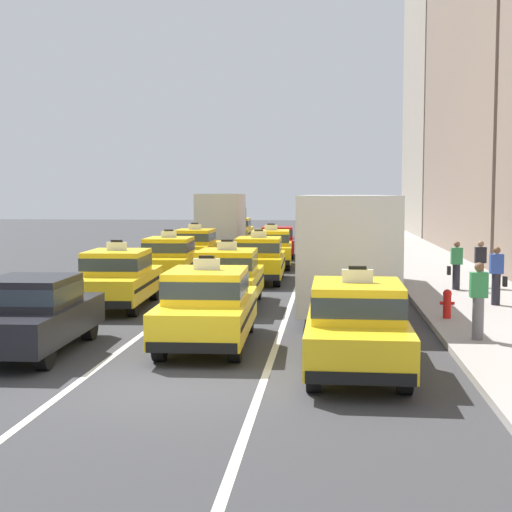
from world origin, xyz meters
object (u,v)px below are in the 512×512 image
object	(u,v)px
pedestrian_mid_block	(456,265)
pedestrian_by_storefront	(497,276)
taxi_center_fourth	(271,248)
taxi_left_third	(170,258)
pedestrian_near_crosswalk	(478,301)
fire_hydrant	(447,302)
taxi_right_nearest	(357,324)
taxi_left_sixth	(238,230)
taxi_center_second	(227,277)
pedestrian_trailing	(480,264)
box_truck_left_fifth	(223,220)
bus_right_second	(344,241)
sedan_left_nearest	(33,312)
taxi_right_third	(342,249)
taxi_left_second	(118,277)
taxi_left_fourth	(195,246)
taxi_center_third	(259,258)
sedan_center_fifth	(277,241)
taxi_center_nearest	(208,305)

from	to	relation	value
pedestrian_mid_block	pedestrian_by_storefront	distance (m)	3.37
taxi_center_fourth	taxi_left_third	bearing A→B (deg)	-119.53
pedestrian_near_crosswalk	fire_hydrant	bearing A→B (deg)	94.60
taxi_right_nearest	taxi_left_sixth	bearing A→B (deg)	100.61
taxi_center_second	taxi_left_sixth	bearing A→B (deg)	96.52
taxi_left_sixth	pedestrian_trailing	distance (m)	26.06
box_truck_left_fifth	taxi_center_fourth	bearing A→B (deg)	-68.34
bus_right_second	taxi_center_second	bearing A→B (deg)	-151.80
bus_right_second	pedestrian_mid_block	bearing A→B (deg)	24.43
taxi_center_fourth	pedestrian_near_crosswalk	bearing A→B (deg)	-70.90
sedan_left_nearest	taxi_right_third	bearing A→B (deg)	69.80
taxi_center_fourth	pedestrian_mid_block	distance (m)	10.54
sedan_left_nearest	taxi_right_nearest	world-z (taller)	taxi_right_nearest
pedestrian_by_storefront	box_truck_left_fifth	bearing A→B (deg)	118.01
taxi_center_fourth	taxi_right_nearest	bearing A→B (deg)	-80.83
sedan_left_nearest	taxi_left_second	world-z (taller)	taxi_left_second
taxi_right_nearest	sedan_left_nearest	bearing A→B (deg)	172.09
taxi_left_third	taxi_left_fourth	size ratio (longest dim) A/B	1.01
taxi_left_second	taxi_right_nearest	world-z (taller)	same
taxi_left_fourth	bus_right_second	world-z (taller)	bus_right_second
taxi_center_third	fire_hydrant	xyz separation A→B (m)	(5.55, -8.38, -0.33)
sedan_center_fifth	pedestrian_by_storefront	world-z (taller)	pedestrian_by_storefront
taxi_left_fourth	taxi_right_nearest	size ratio (longest dim) A/B	1.00
bus_right_second	fire_hydrant	xyz separation A→B (m)	(2.49, -4.06, -1.27)
box_truck_left_fifth	bus_right_second	xyz separation A→B (m)	(6.44, -18.38, 0.04)
taxi_right_nearest	taxi_left_fourth	bearing A→B (deg)	108.61
taxi_left_sixth	sedan_center_fifth	xyz separation A→B (m)	(3.41, -10.80, -0.03)
taxi_center_second	fire_hydrant	xyz separation A→B (m)	(5.87, -2.25, -0.33)
taxi_left_third	fire_hydrant	distance (m)	11.94
taxi_left_third	taxi_center_second	bearing A→B (deg)	-62.81
pedestrian_near_crosswalk	taxi_left_sixth	bearing A→B (deg)	105.80
sedan_left_nearest	sedan_center_fifth	bearing A→B (deg)	81.91
taxi_center_second	taxi_right_third	distance (m)	11.79
fire_hydrant	pedestrian_mid_block	bearing A→B (deg)	78.49
sedan_left_nearest	taxi_center_third	world-z (taller)	taxi_center_third
taxi_left_fourth	pedestrian_by_storefront	xyz separation A→B (m)	(10.75, -11.91, 0.09)
taxi_left_fourth	box_truck_left_fifth	world-z (taller)	box_truck_left_fifth
taxi_center_second	fire_hydrant	bearing A→B (deg)	-20.96
bus_right_second	fire_hydrant	bearing A→B (deg)	-58.45
taxi_center_second	pedestrian_by_storefront	size ratio (longest dim) A/B	2.80
taxi_left_fourth	taxi_center_nearest	xyz separation A→B (m)	(3.48, -17.55, 0.00)
taxi_center_third	sedan_center_fifth	world-z (taller)	taxi_center_third
sedan_center_fifth	fire_hydrant	size ratio (longest dim) A/B	6.00
pedestrian_trailing	sedan_center_fifth	bearing A→B (deg)	121.06
sedan_left_nearest	taxi_right_third	world-z (taller)	taxi_right_third
taxi_center_third	taxi_left_third	bearing A→B (deg)	-173.75
taxi_center_nearest	taxi_center_fourth	size ratio (longest dim) A/B	0.99
box_truck_left_fifth	sedan_left_nearest	bearing A→B (deg)	-90.07
taxi_right_third	taxi_right_nearest	bearing A→B (deg)	-90.13
bus_right_second	taxi_right_third	bearing A→B (deg)	89.45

